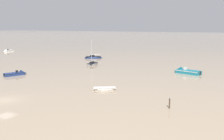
{
  "coord_description": "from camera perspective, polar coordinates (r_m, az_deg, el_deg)",
  "views": [
    {
      "loc": [
        31.32,
        -28.59,
        11.44
      ],
      "look_at": [
        5.17,
        28.11,
        0.7
      ],
      "focal_mm": 42.14,
      "sensor_mm": 36.0,
      "label": 1
    }
  ],
  "objects": [
    {
      "name": "motorboat_moored_4",
      "position": [
        64.49,
        -19.83,
        -0.82
      ],
      "size": [
        3.75,
        5.41,
        1.76
      ],
      "rotation": [
        0.0,
        0.0,
        1.14
      ],
      "color": "navy",
      "rests_on": "ground"
    },
    {
      "name": "sailboat_moored_2",
      "position": [
        91.33,
        -4.1,
        2.73
      ],
      "size": [
        6.2,
        4.8,
        6.85
      ],
      "rotation": [
        0.0,
        0.0,
        3.69
      ],
      "color": "navy",
      "rests_on": "ground"
    },
    {
      "name": "sailboat_moored_1",
      "position": [
        76.28,
        -4.26,
        1.31
      ],
      "size": [
        1.69,
        5.32,
        5.94
      ],
      "rotation": [
        0.0,
        0.0,
        4.7
      ],
      "color": "gray",
      "rests_on": "ground"
    },
    {
      "name": "motorboat_moored_3",
      "position": [
        122.04,
        -21.71,
        3.81
      ],
      "size": [
        1.89,
        5.26,
        1.78
      ],
      "rotation": [
        0.0,
        0.0,
        4.71
      ],
      "color": "white",
      "rests_on": "ground"
    },
    {
      "name": "mooring_post_left",
      "position": [
        37.46,
        12.38,
        -7.05
      ],
      "size": [
        0.22,
        0.22,
        1.76
      ],
      "color": "#423323",
      "rests_on": "ground"
    },
    {
      "name": "rowboat_moored_0",
      "position": [
        46.93,
        -1.62,
        -4.12
      ],
      "size": [
        4.42,
        3.35,
        0.67
      ],
      "rotation": [
        0.0,
        0.0,
        3.65
      ],
      "color": "white",
      "rests_on": "ground"
    },
    {
      "name": "ground_plane",
      "position": [
        43.93,
        -22.15,
        -6.07
      ],
      "size": [
        800.0,
        800.0,
        0.0
      ],
      "primitive_type": "plane",
      "color": "tan"
    },
    {
      "name": "motorboat_moored_0",
      "position": [
        65.42,
        15.49,
        -0.39
      ],
      "size": [
        7.05,
        4.23,
        2.29
      ],
      "rotation": [
        0.0,
        0.0,
        2.83
      ],
      "color": "#197084",
      "rests_on": "ground"
    }
  ]
}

